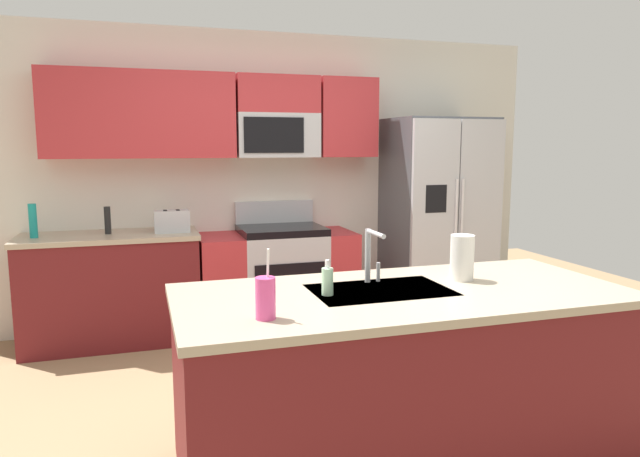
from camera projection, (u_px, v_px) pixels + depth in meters
The scene contains 13 objects.
ground_plane at pixel (346, 416), 3.45m from camera, with size 9.00×9.00×0.00m, color #997A56.
kitchen_wall_unit at pixel (252, 160), 5.17m from camera, with size 5.20×0.43×2.60m.
back_counter at pixel (112, 288), 4.68m from camera, with size 1.39×0.63×0.90m.
range_oven at pixel (278, 278), 5.09m from camera, with size 1.36×0.61×1.10m.
refrigerator at pixel (438, 218), 5.41m from camera, with size 0.90×0.76×1.85m.
island_counter at pixel (401, 377), 2.89m from camera, with size 2.22×0.99×0.90m.
toaster at pixel (172, 221), 4.70m from camera, with size 0.28×0.16×0.18m.
pepper_mill at pixel (108, 220), 4.60m from camera, with size 0.05×0.05×0.22m, color black.
bottle_teal at pixel (33, 221), 4.41m from camera, with size 0.06×0.06×0.26m, color teal.
sink_faucet at pixel (371, 251), 2.95m from camera, with size 0.08×0.21×0.28m.
drink_cup_pink at pixel (265, 298), 2.35m from camera, with size 0.08×0.08×0.29m.
soap_dispenser at pixel (327, 281), 2.73m from camera, with size 0.06×0.06×0.17m.
paper_towel_roll at pixel (462, 258), 3.03m from camera, with size 0.12×0.12×0.24m, color white.
Camera 1 is at (-1.12, -3.06, 1.61)m, focal length 32.35 mm.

